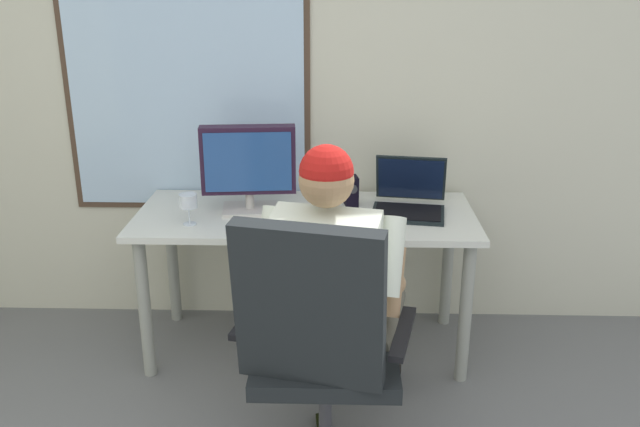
# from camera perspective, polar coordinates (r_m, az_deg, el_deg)

# --- Properties ---
(wall_rear) EXTENTS (5.23, 0.08, 2.62)m
(wall_rear) POSITION_cam_1_polar(r_m,az_deg,el_deg) (3.44, -1.44, 11.60)
(wall_rear) COLOR beige
(wall_rear) RESTS_ON ground
(desk) EXTENTS (1.59, 0.68, 0.72)m
(desk) POSITION_cam_1_polar(r_m,az_deg,el_deg) (3.22, -1.15, -1.51)
(desk) COLOR gray
(desk) RESTS_ON ground
(office_chair) EXTENTS (0.67, 0.60, 1.06)m
(office_chair) POSITION_cam_1_polar(r_m,az_deg,el_deg) (2.36, -0.19, -10.38)
(office_chair) COLOR black
(office_chair) RESTS_ON ground
(person_seated) EXTENTS (0.61, 0.87, 1.24)m
(person_seated) POSITION_cam_1_polar(r_m,az_deg,el_deg) (2.58, 1.25, -6.27)
(person_seated) COLOR #585447
(person_seated) RESTS_ON ground
(crt_monitor) EXTENTS (0.44, 0.23, 0.41)m
(crt_monitor) POSITION_cam_1_polar(r_m,az_deg,el_deg) (3.16, -6.05, 4.19)
(crt_monitor) COLOR beige
(crt_monitor) RESTS_ON desk
(laptop) EXTENTS (0.38, 0.40, 0.25)m
(laptop) POSITION_cam_1_polar(r_m,az_deg,el_deg) (3.24, 7.51, 1.39)
(laptop) COLOR black
(laptop) RESTS_ON desk
(wine_glass) EXTENTS (0.08, 0.08, 0.14)m
(wine_glass) POSITION_cam_1_polar(r_m,az_deg,el_deg) (3.06, -11.03, 0.91)
(wine_glass) COLOR silver
(wine_glass) RESTS_ON desk
(desk_speaker) EXTENTS (0.07, 0.10, 0.14)m
(desk_speaker) POSITION_cam_1_polar(r_m,az_deg,el_deg) (3.28, 2.64, 1.92)
(desk_speaker) COLOR black
(desk_speaker) RESTS_ON desk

